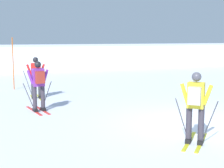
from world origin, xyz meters
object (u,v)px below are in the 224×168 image
skier_yellow (195,104)px  skier_purple (39,84)px  skier_red (36,77)px  trail_marker_pole (13,64)px

skier_yellow → skier_purple: size_ratio=1.00×
skier_red → trail_marker_pole: (-0.68, 2.89, 0.33)m
skier_purple → skier_yellow: bearing=-58.8°
skier_yellow → trail_marker_pole: (-3.35, 10.15, 0.30)m
skier_red → skier_purple: 2.47m
skier_yellow → skier_purple: (-2.91, 4.80, -0.00)m
skier_yellow → skier_red: bearing=110.2°
skier_yellow → skier_purple: bearing=121.2°
skier_red → skier_yellow: 7.73m
skier_yellow → trail_marker_pole: 10.69m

